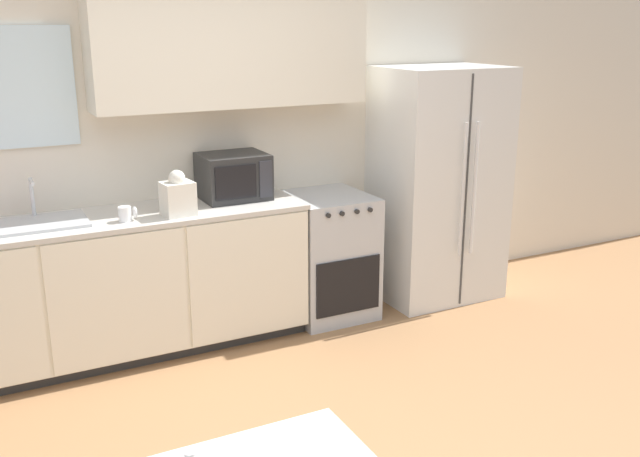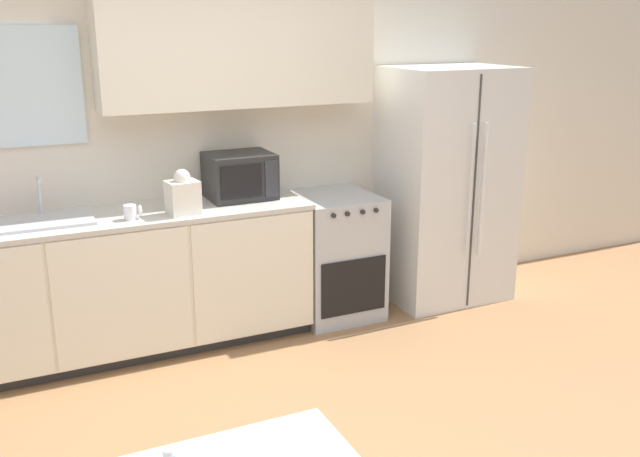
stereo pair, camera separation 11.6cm
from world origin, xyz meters
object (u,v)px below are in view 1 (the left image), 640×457
(microwave, at_px, (234,176))
(coffee_mug, at_px, (126,214))
(oven_range, at_px, (327,255))
(refrigerator, at_px, (438,184))

(microwave, height_order, coffee_mug, microwave)
(microwave, bearing_deg, coffee_mug, -162.59)
(microwave, distance_m, coffee_mug, 0.81)
(microwave, bearing_deg, oven_range, -8.18)
(oven_range, bearing_deg, microwave, 171.82)
(refrigerator, bearing_deg, oven_range, 178.37)
(refrigerator, distance_m, coffee_mug, 2.36)
(oven_range, xyz_separation_m, coffee_mug, (-1.43, -0.15, 0.52))
(microwave, relative_size, coffee_mug, 4.06)
(oven_range, bearing_deg, refrigerator, -1.63)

